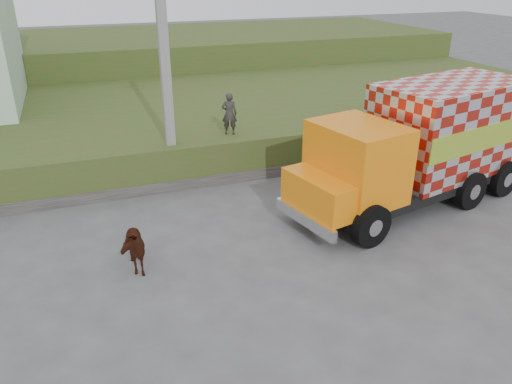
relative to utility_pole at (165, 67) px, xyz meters
name	(u,v)px	position (x,y,z in m)	size (l,w,h in m)	color
ground	(243,241)	(1.00, -4.60, -4.08)	(120.00, 120.00, 0.00)	#474749
embankment	(170,120)	(1.00, 5.40, -3.33)	(40.00, 12.00, 1.50)	#2B541C
embankment_far	(133,60)	(1.00, 17.40, -2.58)	(40.00, 12.00, 3.00)	#2B541C
retaining_strip	(147,188)	(-1.00, -0.40, -3.88)	(16.00, 0.50, 0.40)	#595651
utility_pole	(165,67)	(0.00, 0.00, 0.00)	(1.20, 0.30, 8.00)	gray
cargo_truck	(424,144)	(7.23, -3.98, -2.14)	(8.78, 4.46, 3.75)	black
cow	(131,247)	(-2.06, -4.89, -3.45)	(0.67, 1.47, 1.24)	black
pedestrian	(229,114)	(2.22, 0.40, -1.83)	(0.55, 0.36, 1.50)	#292624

